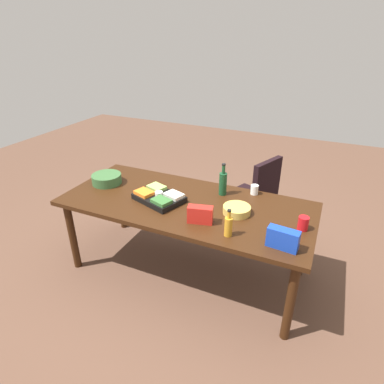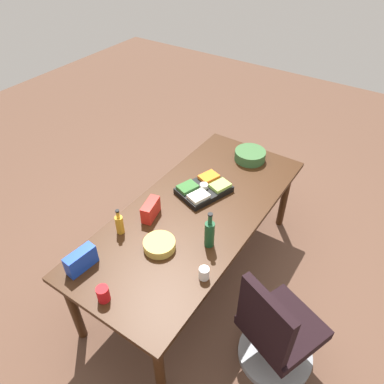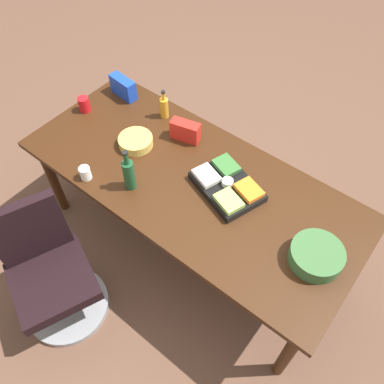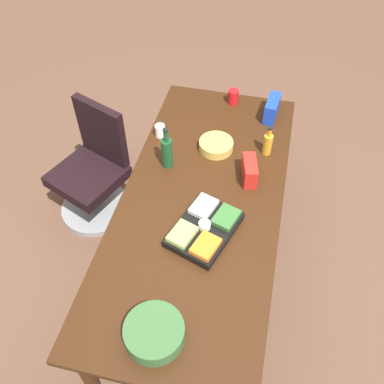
% 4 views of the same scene
% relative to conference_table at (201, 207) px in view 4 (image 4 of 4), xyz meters
% --- Properties ---
extents(ground_plane, '(10.00, 10.00, 0.00)m').
position_rel_conference_table_xyz_m(ground_plane, '(0.00, 0.00, -0.69)').
color(ground_plane, brown).
extents(conference_table, '(2.24, 0.98, 0.77)m').
position_rel_conference_table_xyz_m(conference_table, '(0.00, 0.00, 0.00)').
color(conference_table, '#341C0C').
rests_on(conference_table, ground).
extents(office_chair, '(0.63, 0.63, 0.94)m').
position_rel_conference_table_xyz_m(office_chair, '(0.38, 0.93, -0.34)').
color(office_chair, gray).
rests_on(office_chair, ground).
extents(salad_bowl, '(0.32, 0.32, 0.09)m').
position_rel_conference_table_xyz_m(salad_bowl, '(-0.89, 0.03, 0.12)').
color(salad_bowl, '#365F32').
rests_on(salad_bowl, conference_table).
extents(chip_bag_blue, '(0.23, 0.10, 0.15)m').
position_rel_conference_table_xyz_m(chip_bag_blue, '(0.90, -0.33, 0.15)').
color(chip_bag_blue, '#183FBA').
rests_on(chip_bag_blue, conference_table).
extents(veggie_tray, '(0.49, 0.42, 0.09)m').
position_rel_conference_table_xyz_m(veggie_tray, '(-0.23, -0.07, 0.11)').
color(veggie_tray, black).
rests_on(veggie_tray, conference_table).
extents(dressing_bottle, '(0.07, 0.07, 0.22)m').
position_rel_conference_table_xyz_m(dressing_bottle, '(0.51, -0.34, 0.16)').
color(dressing_bottle, gold).
rests_on(dressing_bottle, conference_table).
extents(chip_bowl, '(0.25, 0.25, 0.06)m').
position_rel_conference_table_xyz_m(chip_bowl, '(0.47, -0.00, 0.11)').
color(chip_bowl, gold).
rests_on(chip_bowl, conference_table).
extents(wine_bottle, '(0.08, 0.08, 0.31)m').
position_rel_conference_table_xyz_m(wine_bottle, '(0.25, 0.28, 0.19)').
color(wine_bottle, '#174626').
rests_on(wine_bottle, conference_table).
extents(chip_bag_red, '(0.21, 0.13, 0.14)m').
position_rel_conference_table_xyz_m(chip_bag_red, '(0.25, -0.26, 0.14)').
color(chip_bag_red, red).
rests_on(chip_bag_red, conference_table).
extents(red_solo_cup, '(0.08, 0.08, 0.11)m').
position_rel_conference_table_xyz_m(red_solo_cup, '(1.00, -0.03, 0.13)').
color(red_solo_cup, red).
rests_on(red_solo_cup, conference_table).
extents(paper_cup, '(0.09, 0.09, 0.09)m').
position_rel_conference_table_xyz_m(paper_cup, '(0.51, 0.41, 0.12)').
color(paper_cup, white).
rests_on(paper_cup, conference_table).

